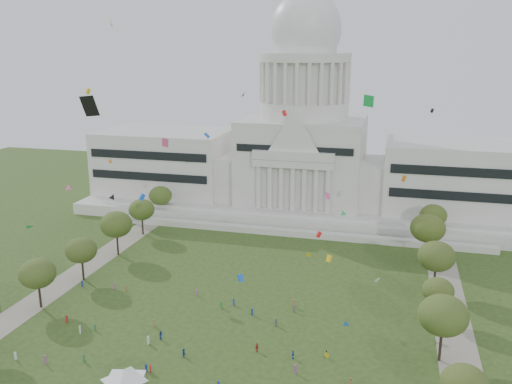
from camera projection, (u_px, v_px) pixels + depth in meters
ground at (194, 377)px, 100.03m from camera, size 400.00×400.00×0.00m
capitol at (303, 151)px, 200.57m from camera, size 160.00×64.50×91.30m
path_left at (62, 284)px, 139.90m from camera, size 8.00×160.00×0.04m
path_right at (454, 331)px, 116.27m from camera, size 8.00×160.00×0.04m
row_tree_l_2 at (37, 274)px, 125.13m from camera, size 8.42×8.42×11.97m
row_tree_r_2 at (443, 315)px, 103.00m from camera, size 9.55×9.55×13.58m
row_tree_l_3 at (81, 250)px, 140.51m from camera, size 8.12×8.12×11.55m
row_tree_r_3 at (438, 291)px, 119.55m from camera, size 7.01×7.01×9.98m
row_tree_l_4 at (116, 224)px, 157.51m from camera, size 9.29×9.29×13.21m
row_tree_r_4 at (437, 256)px, 133.44m from camera, size 9.19×9.19×13.06m
row_tree_l_5 at (142, 210)px, 175.42m from camera, size 8.33×8.33×11.85m
row_tree_r_5 at (428, 228)px, 152.43m from camera, size 9.82×9.82×13.96m
row_tree_l_6 at (160, 196)px, 192.81m from camera, size 8.19×8.19×11.64m
row_tree_r_6 at (433, 215)px, 168.96m from camera, size 8.42×8.42×11.97m
event_tent at (124, 375)px, 94.34m from camera, size 10.32×10.32×4.86m
person_0 at (350, 382)px, 97.09m from camera, size 1.05×0.97×1.80m
person_2 at (326, 354)px, 106.27m from camera, size 0.87×0.73×1.53m
person_4 at (257, 347)px, 108.33m from camera, size 0.97×1.24×1.87m
person_5 at (184, 353)px, 106.47m from camera, size 1.44×1.72×1.76m
person_8 at (161, 335)px, 112.92m from camera, size 1.08×0.98×1.88m
person_10 at (293, 355)px, 105.86m from camera, size 0.58×1.03×1.73m
distant_crowd at (170, 327)px, 116.52m from camera, size 60.35×36.23×1.94m
kite_swarm at (221, 213)px, 98.63m from camera, size 97.28×92.16×57.78m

